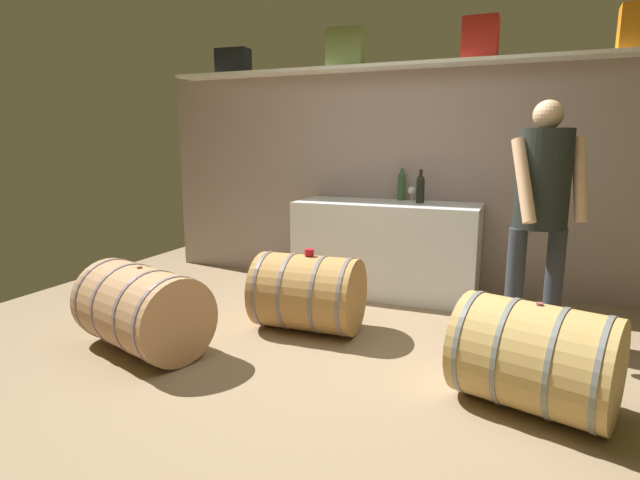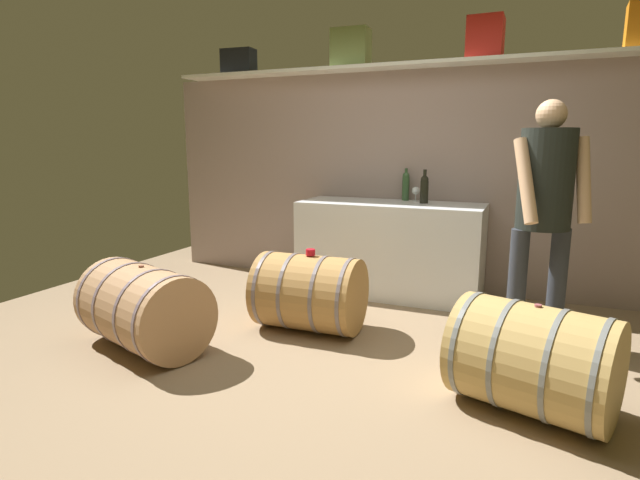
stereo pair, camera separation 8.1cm
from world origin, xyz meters
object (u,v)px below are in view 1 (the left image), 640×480
object	(u,v)px
work_cabinet	(386,248)
winemaker_pouring	(542,197)
toolcase_olive	(346,48)
wine_bottle_dark	(420,188)
toolcase_orange	(640,27)
wine_barrel_flank	(535,357)
wine_bottle_green	(402,185)
tasting_cup	(309,252)
wine_barrel_near	(308,293)
wine_glass	(412,191)
toolcase_red	(481,39)
toolcase_black	(233,61)
wine_barrel_far	(143,309)

from	to	relation	value
work_cabinet	winemaker_pouring	distance (m)	1.62
toolcase_olive	work_cabinet	bearing A→B (deg)	-26.98
toolcase_olive	wine_bottle_dark	xyz separation A→B (m)	(0.79, -0.16, -1.30)
toolcase_orange	wine_barrel_flank	bearing A→B (deg)	-105.38
wine_bottle_green	tasting_cup	xyz separation A→B (m)	(-0.38, -1.42, -0.41)
wine_barrel_near	winemaker_pouring	distance (m)	1.83
wine_bottle_green	wine_glass	world-z (taller)	wine_bottle_green
wine_bottle_green	winemaker_pouring	world-z (taller)	winemaker_pouring
wine_barrel_near	wine_barrel_flank	bearing A→B (deg)	-23.20
tasting_cup	winemaker_pouring	xyz separation A→B (m)	(1.60, 0.42, 0.44)
toolcase_orange	work_cabinet	world-z (taller)	toolcase_orange
toolcase_olive	tasting_cup	world-z (taller)	toolcase_olive
work_cabinet	wine_bottle_dark	bearing A→B (deg)	13.54
toolcase_red	wine_barrel_flank	world-z (taller)	toolcase_red
toolcase_olive	wine_bottle_dark	size ratio (longest dim) A/B	1.15
toolcase_orange	toolcase_red	bearing A→B (deg)	-177.70
wine_bottle_green	tasting_cup	size ratio (longest dim) A/B	4.31
toolcase_red	tasting_cup	bearing A→B (deg)	-125.86
toolcase_black	wine_barrel_flank	world-z (taller)	toolcase_black
toolcase_red	wine_glass	bearing A→B (deg)	-174.96
work_cabinet	wine_barrel_near	distance (m)	1.21
toolcase_olive	wine_barrel_far	xyz separation A→B (m)	(-0.73, -2.19, -2.02)
toolcase_orange	wine_bottle_dark	size ratio (longest dim) A/B	1.13
toolcase_olive	toolcase_orange	distance (m)	2.44
toolcase_black	wine_bottle_green	size ratio (longest dim) A/B	1.12
toolcase_red	wine_barrel_flank	distance (m)	2.93
toolcase_olive	wine_bottle_dark	bearing A→B (deg)	-13.39
tasting_cup	toolcase_red	bearing A→B (deg)	53.35
toolcase_olive	wine_barrel_near	xyz separation A→B (m)	(0.18, -1.40, -2.03)
toolcase_black	wine_bottle_dark	distance (m)	2.41
wine_glass	wine_barrel_near	size ratio (longest dim) A/B	0.18
wine_bottle_dark	tasting_cup	xyz separation A→B (m)	(-0.60, -1.23, -0.40)
wine_glass	wine_barrel_near	xyz separation A→B (m)	(-0.50, -1.36, -0.68)
toolcase_red	wine_bottle_dark	bearing A→B (deg)	-159.11
work_cabinet	wine_glass	bearing A→B (deg)	45.48
toolcase_orange	wine_barrel_near	xyz separation A→B (m)	(-2.25, -1.40, -2.02)
wine_bottle_green	winemaker_pouring	distance (m)	1.58
wine_barrel_flank	work_cabinet	bearing A→B (deg)	142.56
toolcase_black	work_cabinet	size ratio (longest dim) A/B	0.20
toolcase_orange	winemaker_pouring	world-z (taller)	toolcase_orange
wine_bottle_green	wine_barrel_flank	distance (m)	2.50
wine_barrel_flank	toolcase_red	bearing A→B (deg)	122.18
wine_barrel_far	tasting_cup	world-z (taller)	tasting_cup
toolcase_orange	wine_bottle_dark	bearing A→B (deg)	-172.06
toolcase_olive	wine_barrel_flank	bearing A→B (deg)	-50.65
toolcase_olive	wine_barrel_far	size ratio (longest dim) A/B	0.34
toolcase_black	wine_barrel_far	xyz separation A→B (m)	(0.53, -2.19, -1.97)
toolcase_red	wine_bottle_green	size ratio (longest dim) A/B	1.13
work_cabinet	wine_bottle_dark	world-z (taller)	wine_bottle_dark
toolcase_red	tasting_cup	size ratio (longest dim) A/B	4.87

